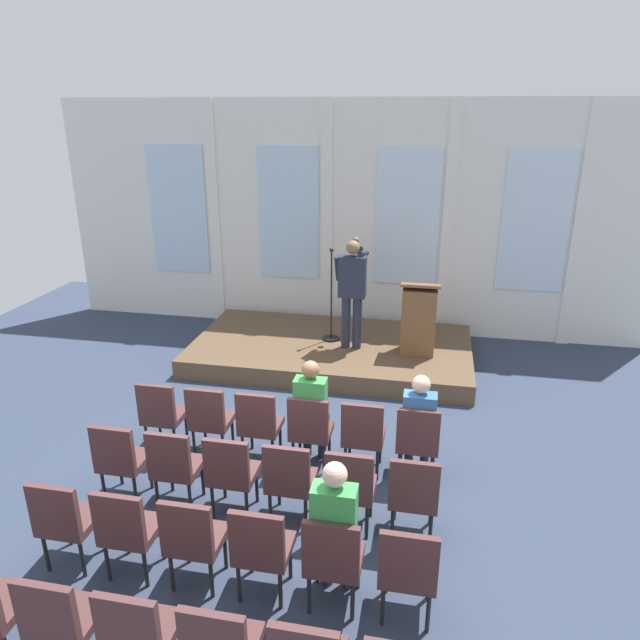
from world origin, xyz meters
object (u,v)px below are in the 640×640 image
(audience_r0_c5, at_px, (419,421))
(chair_r3_c1, at_px, (60,617))
(chair_r0_c3, at_px, (310,427))
(chair_r1_c3, at_px, (289,477))
(chair_r2_c3, at_px, (261,546))
(chair_r2_c5, at_px, (408,567))
(lectern, at_px, (419,319))
(chair_r0_c0, at_px, (162,412))
(chair_r2_c0, at_px, (64,518))
(chair_r1_c0, at_px, (120,457))
(mic_stand, at_px, (331,320))
(chair_r0_c2, at_px, (259,422))
(chair_r0_c1, at_px, (209,417))
(chair_r0_c5, at_px, (418,438))
(audience_r0_c3, at_px, (311,408))
(chair_r2_c2, at_px, (193,536))
(chair_r2_c4, at_px, (333,556))
(chair_r1_c2, at_px, (231,470))
(chair_r2_c1, at_px, (127,527))
(chair_r3_c2, at_px, (138,631))
(chair_r1_c1, at_px, (174,464))
(chair_r1_c4, at_px, (350,485))
(chair_r1_c5, at_px, (414,492))
(audience_r2_c4, at_px, (335,527))
(chair_r0_c4, at_px, (363,433))
(speaker, at_px, (352,287))

(audience_r0_c5, relative_size, chair_r3_c1, 1.35)
(chair_r0_c3, xyz_separation_m, chair_r1_c3, (0.00, -0.97, 0.00))
(chair_r2_c3, relative_size, chair_r2_c5, 1.00)
(lectern, xyz_separation_m, chair_r3_c1, (-2.30, -5.85, -0.32))
(chair_r0_c0, distance_m, chair_r2_c0, 1.93)
(chair_r0_c0, xyz_separation_m, chair_r2_c0, (0.00, -1.93, 0.00))
(chair_r1_c0, xyz_separation_m, chair_r2_c0, (0.00, -0.97, 0.00))
(mic_stand, xyz_separation_m, chair_r0_c2, (-0.27, -3.21, -0.10))
(chair_r0_c1, bearing_deg, chair_r0_c5, 0.00)
(audience_r0_c3, height_order, chair_r2_c2, audience_r0_c3)
(chair_r0_c2, distance_m, chair_r3_c1, 2.96)
(chair_r1_c0, distance_m, chair_r1_c3, 1.81)
(chair_r0_c5, distance_m, audience_r0_c5, 0.19)
(chair_r2_c4, bearing_deg, chair_r0_c5, 72.64)
(chair_r0_c3, relative_size, chair_r1_c2, 1.00)
(chair_r0_c5, height_order, chair_r2_c1, same)
(mic_stand, relative_size, chair_r1_c2, 1.65)
(chair_r1_c3, distance_m, chair_r2_c5, 1.55)
(chair_r0_c5, xyz_separation_m, chair_r1_c2, (-1.81, -0.97, 0.00))
(chair_r0_c1, xyz_separation_m, chair_r1_c2, (0.60, -0.97, 0.00))
(lectern, height_order, chair_r2_c5, lectern)
(chair_r2_c3, distance_m, chair_r2_c4, 0.60)
(chair_r3_c2, bearing_deg, chair_r1_c1, 107.36)
(chair_r0_c3, bearing_deg, chair_r1_c4, -57.99)
(audience_r0_c3, bearing_deg, chair_r1_c1, -139.09)
(mic_stand, relative_size, chair_r0_c2, 1.65)
(chair_r2_c0, relative_size, chair_r2_c4, 1.00)
(chair_r1_c4, distance_m, chair_r2_c5, 1.14)
(chair_r1_c1, bearing_deg, chair_r2_c3, -38.66)
(chair_r1_c5, bearing_deg, chair_r0_c1, 158.20)
(chair_r2_c0, height_order, audience_r2_c4, audience_r2_c4)
(chair_r0_c4, relative_size, chair_r1_c0, 1.00)
(speaker, relative_size, chair_r0_c5, 1.86)
(chair_r0_c3, xyz_separation_m, chair_r1_c0, (-1.81, -0.97, 0.00))
(chair_r1_c1, distance_m, chair_r2_c1, 0.97)
(chair_r2_c1, distance_m, chair_r3_c1, 0.97)
(chair_r0_c0, distance_m, chair_r1_c1, 1.14)
(chair_r1_c4, xyz_separation_m, chair_r2_c3, (-0.60, -0.97, 0.00))
(chair_r1_c5, relative_size, chair_r2_c1, 1.00)
(chair_r0_c5, relative_size, chair_r2_c3, 1.00)
(chair_r2_c1, xyz_separation_m, chair_r2_c2, (0.60, 0.00, 0.00))
(audience_r0_c5, bearing_deg, chair_r3_c2, -121.28)
(chair_r0_c0, xyz_separation_m, chair_r0_c3, (1.81, 0.00, 0.00))
(mic_stand, distance_m, chair_r2_c5, 5.37)
(chair_r1_c2, bearing_deg, chair_r1_c1, 180.00)
(chair_r0_c0, relative_size, chair_r0_c1, 1.00)
(chair_r1_c3, height_order, chair_r2_c3, same)
(chair_r0_c0, height_order, chair_r0_c4, same)
(chair_r0_c4, xyz_separation_m, chair_r1_c0, (-2.41, -0.97, 0.00))
(audience_r0_c5, xyz_separation_m, chair_r2_c4, (-0.60, -2.02, -0.17))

